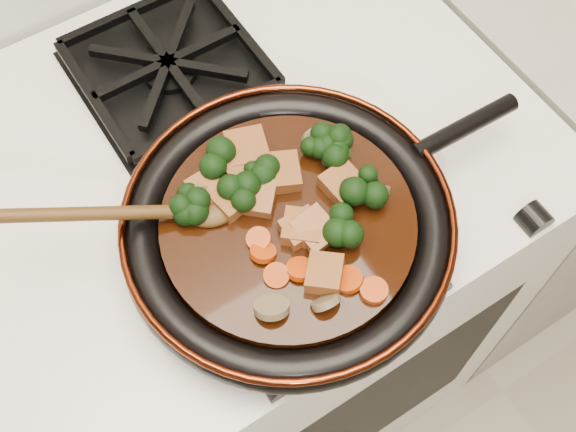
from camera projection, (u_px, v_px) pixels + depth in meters
stove at (244, 291)px, 1.28m from camera, size 0.76×0.60×0.90m
burner_grate_front at (286, 230)px, 0.82m from camera, size 0.23×0.23×0.03m
burner_grate_back at (169, 67)px, 0.93m from camera, size 0.23×0.23×0.03m
skillet at (290, 227)px, 0.78m from camera, size 0.49×0.36×0.05m
braising_sauce at (288, 225)px, 0.78m from camera, size 0.28×0.28×0.02m
tofu_cube_0 at (325, 274)px, 0.73m from camera, size 0.05×0.06×0.03m
tofu_cube_1 at (255, 198)px, 0.77m from camera, size 0.06×0.06×0.03m
tofu_cube_2 at (232, 200)px, 0.77m from camera, size 0.04×0.04×0.02m
tofu_cube_3 at (247, 150)px, 0.80m from camera, size 0.06×0.06×0.03m
tofu_cube_4 at (343, 185)px, 0.78m from camera, size 0.04×0.05×0.02m
tofu_cube_5 at (240, 165)px, 0.79m from camera, size 0.04×0.05×0.03m
tofu_cube_6 at (210, 189)px, 0.78m from camera, size 0.04×0.04×0.03m
tofu_cube_7 at (281, 173)px, 0.79m from camera, size 0.06×0.06×0.03m
tofu_cube_8 at (302, 228)px, 0.76m from camera, size 0.06×0.06×0.02m
tofu_cube_9 at (301, 229)px, 0.76m from camera, size 0.04×0.04×0.02m
tofu_cube_10 at (315, 231)px, 0.75m from camera, size 0.04×0.05×0.03m
broccoli_floret_0 at (346, 148)px, 0.80m from camera, size 0.06×0.07×0.07m
broccoli_floret_1 at (364, 192)px, 0.77m from camera, size 0.08×0.09×0.07m
broccoli_floret_2 at (217, 158)px, 0.79m from camera, size 0.08×0.09×0.08m
broccoli_floret_3 at (340, 232)px, 0.75m from camera, size 0.09×0.09×0.07m
broccoli_floret_4 at (264, 178)px, 0.78m from camera, size 0.07×0.07×0.07m
broccoli_floret_5 at (186, 207)px, 0.77m from camera, size 0.09×0.08×0.06m
broccoli_floret_6 at (243, 199)px, 0.77m from camera, size 0.09×0.09×0.06m
broccoli_floret_7 at (327, 156)px, 0.80m from camera, size 0.08×0.08×0.06m
broccoli_floret_8 at (318, 149)px, 0.80m from camera, size 0.07×0.07×0.07m
carrot_coin_0 at (300, 269)px, 0.74m from camera, size 0.03×0.03×0.02m
carrot_coin_1 at (276, 275)px, 0.73m from camera, size 0.03×0.03×0.02m
carrot_coin_2 at (263, 252)px, 0.75m from camera, size 0.03×0.03×0.02m
carrot_coin_3 at (259, 239)px, 0.75m from camera, size 0.03×0.03×0.01m
carrot_coin_4 at (349, 280)px, 0.73m from camera, size 0.03×0.03×0.02m
carrot_coin_5 at (374, 290)px, 0.73m from camera, size 0.03×0.03×0.01m
mushroom_slice_0 at (316, 142)px, 0.81m from camera, size 0.04×0.04×0.02m
mushroom_slice_1 at (200, 188)px, 0.78m from camera, size 0.04×0.04×0.03m
mushroom_slice_2 at (376, 189)px, 0.78m from camera, size 0.04×0.04×0.03m
mushroom_slice_3 at (326, 301)px, 0.72m from camera, size 0.03×0.02×0.03m
mushroom_slice_4 at (272, 307)px, 0.72m from camera, size 0.05×0.05×0.02m
wooden_spoon at (148, 212)px, 0.75m from camera, size 0.15×0.08×0.24m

